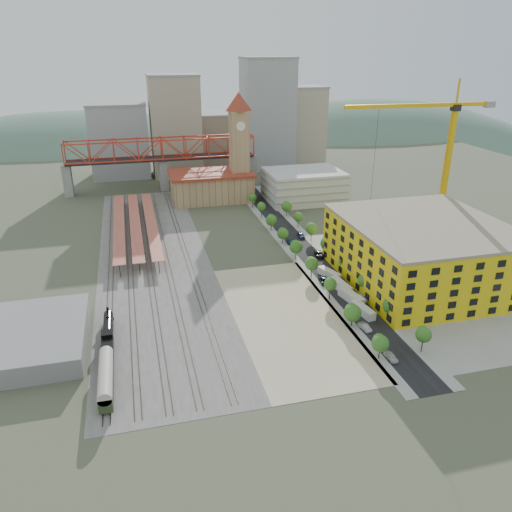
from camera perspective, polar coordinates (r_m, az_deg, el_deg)
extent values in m
plane|color=#474C38|center=(161.85, 1.59, -1.39)|extent=(400.00, 400.00, 0.00)
cube|color=#605E59|center=(172.63, -11.60, -0.26)|extent=(36.00, 165.00, 0.06)
cube|color=tan|center=(133.97, 3.64, -6.95)|extent=(28.00, 67.00, 0.06)
cube|color=black|center=(179.54, 5.20, 1.06)|extent=(12.00, 170.00, 0.06)
cube|color=gray|center=(177.87, 3.53, 0.89)|extent=(3.00, 170.00, 0.04)
cube|color=gray|center=(181.36, 6.84, 1.21)|extent=(3.00, 170.00, 0.04)
cube|color=gray|center=(163.22, 18.99, -2.50)|extent=(50.00, 90.00, 0.06)
cube|color=#382B23|center=(172.79, -16.47, -0.70)|extent=(0.12, 160.00, 0.18)
cube|color=#382B23|center=(172.72, -15.99, -0.65)|extent=(0.12, 160.00, 0.18)
cube|color=#382B23|center=(172.56, -14.49, -0.50)|extent=(0.12, 160.00, 0.18)
cube|color=#382B23|center=(172.53, -14.01, -0.46)|extent=(0.12, 160.00, 0.18)
cube|color=#382B23|center=(172.53, -12.50, -0.31)|extent=(0.12, 160.00, 0.18)
cube|color=#382B23|center=(172.56, -12.03, -0.27)|extent=(0.12, 160.00, 0.18)
cube|color=#382B23|center=(172.71, -10.52, -0.12)|extent=(0.12, 160.00, 0.18)
cube|color=#382B23|center=(172.79, -10.05, -0.07)|extent=(0.12, 160.00, 0.18)
cube|color=#382B23|center=(173.19, -8.22, 0.11)|extent=(0.12, 160.00, 0.18)
cube|color=#382B23|center=(173.32, -7.75, 0.15)|extent=(0.12, 160.00, 0.18)
cube|color=#C16D4A|center=(197.00, -15.40, 3.55)|extent=(4.00, 80.00, 0.25)
cylinder|color=black|center=(197.65, -15.34, 3.00)|extent=(0.24, 0.24, 4.00)
cube|color=#C16D4A|center=(196.91, -13.66, 3.72)|extent=(4.00, 80.00, 0.25)
cylinder|color=black|center=(197.56, -13.60, 3.17)|extent=(0.24, 0.24, 4.00)
cube|color=#C16D4A|center=(197.00, -11.91, 3.89)|extent=(4.00, 80.00, 0.25)
cylinder|color=black|center=(197.65, -11.87, 3.34)|extent=(0.24, 0.24, 4.00)
cube|color=tan|center=(234.52, -5.11, 7.87)|extent=(36.00, 22.00, 12.00)
cube|color=maroon|center=(232.93, -5.17, 9.41)|extent=(38.00, 24.00, 1.20)
cube|color=tan|center=(231.76, -1.92, 11.32)|extent=(8.00, 8.00, 40.00)
pyramid|color=maroon|center=(227.77, -2.02, 18.23)|extent=(12.00, 12.00, 8.00)
cylinder|color=white|center=(225.38, -1.73, 14.60)|extent=(4.00, 0.30, 4.00)
cube|color=silver|center=(233.00, 5.47, 8.01)|extent=(34.00, 26.00, 14.00)
cube|color=gray|center=(255.32, -20.71, 8.08)|extent=(4.00, 6.00, 15.00)
cube|color=gray|center=(260.89, -0.49, 9.84)|extent=(4.00, 6.00, 15.00)
cube|color=gray|center=(254.16, -10.51, 9.11)|extent=(4.00, 6.00, 15.00)
cube|color=black|center=(252.42, -10.65, 10.87)|extent=(90.00, 9.00, 1.00)
cube|color=yellow|center=(158.17, 18.49, 0.31)|extent=(44.00, 50.00, 18.00)
cube|color=gray|center=(154.98, 18.92, 3.52)|extent=(44.60, 50.60, 0.80)
cube|color=gray|center=(131.21, -23.61, -8.49)|extent=(22.00, 32.00, 5.00)
cube|color=#9EA0A3|center=(285.69, -15.36, 12.56)|extent=(30.00, 25.00, 38.00)
cube|color=#B2A58C|center=(280.84, -9.21, 14.34)|extent=(26.00, 22.00, 52.00)
cube|color=gray|center=(300.90, -4.13, 13.01)|extent=(24.00, 24.00, 30.00)
cube|color=#9EA0A3|center=(294.81, 1.32, 15.80)|extent=(28.00, 22.00, 60.00)
cube|color=#B2A58C|center=(307.85, 5.49, 14.51)|extent=(22.00, 20.00, 44.00)
cube|color=brown|center=(308.87, -7.09, 12.78)|extent=(20.00, 20.00, 26.00)
ellipsoid|color=#4C6B59|center=(425.44, -18.90, 3.23)|extent=(396.00, 216.00, 180.00)
ellipsoid|color=#4C6B59|center=(439.40, -2.79, 1.76)|extent=(484.00, 264.00, 220.00)
ellipsoid|color=#4C6B59|center=(469.48, 11.72, 5.55)|extent=(418.00, 228.00, 190.00)
cylinder|color=black|center=(130.87, -16.55, -7.59)|extent=(2.39, 11.46, 2.39)
cube|color=black|center=(125.42, -16.60, -8.93)|extent=(2.67, 2.86, 3.06)
cylinder|color=black|center=(134.22, -16.60, -5.95)|extent=(0.67, 0.67, 1.53)
sphere|color=black|center=(131.93, -16.60, -6.72)|extent=(0.95, 0.95, 0.95)
cone|color=black|center=(137.22, -16.44, -6.76)|extent=(2.48, 1.53, 2.48)
cube|color=black|center=(122.07, -16.61, -10.20)|extent=(2.67, 5.73, 2.67)
cube|color=#29331C|center=(111.50, -16.74, -13.48)|extent=(2.77, 17.19, 3.06)
cylinder|color=#ADA899|center=(110.57, -16.84, -12.80)|extent=(2.96, 17.19, 2.96)
cube|color=#E2A90E|center=(189.53, 20.78, 8.22)|extent=(1.65, 1.65, 46.49)
cube|color=black|center=(185.47, 21.86, 15.46)|extent=(2.58, 2.58, 2.07)
cube|color=#E2A90E|center=(175.46, 16.32, 16.15)|extent=(39.28, 2.87, 1.24)
cube|color=#E2A90E|center=(188.81, 23.54, 15.64)|extent=(12.44, 1.75, 1.24)
cube|color=gray|center=(192.41, 25.10, 15.43)|extent=(3.20, 2.71, 2.07)
cube|color=#E2A90E|center=(185.01, 22.10, 17.03)|extent=(0.52, 0.52, 8.27)
cube|color=silver|center=(137.42, 12.14, -6.09)|extent=(3.61, 8.89, 2.36)
cube|color=silver|center=(143.36, 10.83, -4.63)|extent=(4.39, 9.86, 2.61)
cube|color=silver|center=(149.17, 9.68, -3.41)|extent=(3.62, 9.69, 2.59)
cube|color=silver|center=(156.62, 8.38, -2.04)|extent=(4.96, 8.92, 2.37)
imported|color=silver|center=(120.84, 15.16, -11.04)|extent=(2.12, 4.57, 1.52)
imported|color=#9C9CA1|center=(130.73, 12.34, -7.95)|extent=(2.27, 4.63, 1.46)
imported|color=black|center=(152.68, 7.84, -2.86)|extent=(3.13, 5.85, 1.56)
imported|color=navy|center=(181.86, 3.91, 1.62)|extent=(2.48, 4.95, 1.38)
imported|color=silver|center=(144.69, 11.93, -4.75)|extent=(1.62, 3.92, 1.33)
imported|color=#9B9BA0|center=(144.43, 11.98, -4.75)|extent=(1.71, 4.79, 1.57)
imported|color=black|center=(171.59, 7.26, 0.17)|extent=(3.40, 6.05, 1.60)
imported|color=navy|center=(188.08, 5.18, 2.33)|extent=(2.33, 5.28, 1.51)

